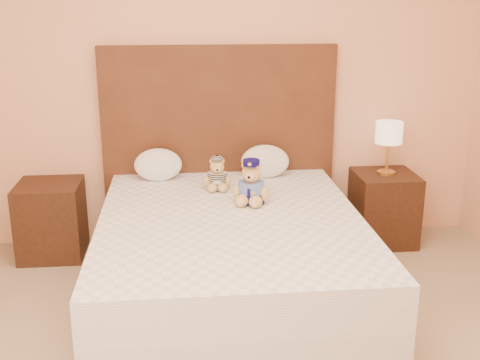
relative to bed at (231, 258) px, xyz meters
name	(u,v)px	position (x,y,z in m)	size (l,w,h in m)	color
room_walls	(244,4)	(0.00, -0.74, 1.53)	(4.04, 4.52, 2.72)	#F0AD82
bed	(231,258)	(0.00, 0.00, 0.00)	(1.60, 2.00, 0.55)	white
headboard	(219,145)	(0.00, 1.01, 0.47)	(1.75, 0.08, 1.50)	#512D18
nightstand_left	(51,220)	(-1.25, 0.80, 0.00)	(0.45, 0.45, 0.55)	#3A1E12
nightstand_right	(383,208)	(1.25, 0.80, 0.00)	(0.45, 0.45, 0.55)	#3A1E12
lamp	(389,135)	(1.25, 0.80, 0.57)	(0.20, 0.20, 0.40)	gold
teddy_police	(251,182)	(0.15, 0.24, 0.42)	(0.25, 0.24, 0.29)	tan
teddy_prisoner	(217,174)	(-0.05, 0.55, 0.39)	(0.20, 0.19, 0.23)	tan
pillow_left	(158,163)	(-0.46, 0.83, 0.40)	(0.35, 0.22, 0.24)	white
pillow_right	(265,160)	(0.33, 0.83, 0.40)	(0.36, 0.23, 0.25)	white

